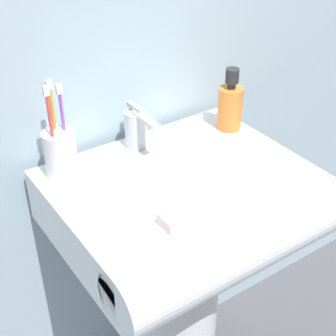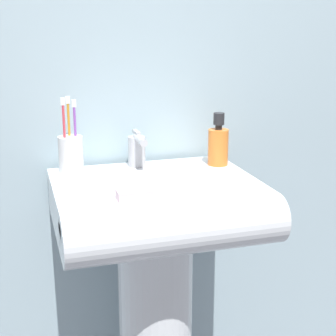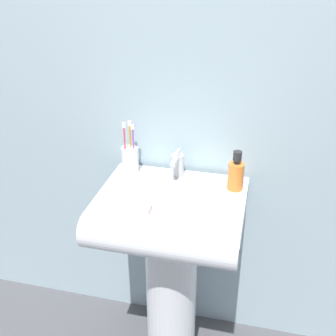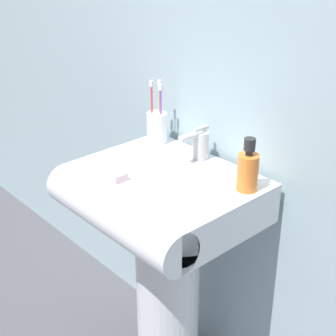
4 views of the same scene
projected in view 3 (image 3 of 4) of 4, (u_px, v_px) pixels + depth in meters
wall_back at (187, 78)px, 1.59m from camera, size 5.00×0.05×2.40m
sink_pedestal at (171, 291)px, 1.78m from camera, size 0.21×0.21×0.70m
sink_basin at (169, 216)px, 1.54m from camera, size 0.54×0.46×0.12m
faucet at (177, 164)px, 1.65m from camera, size 0.05×0.12×0.11m
toothbrush_cup at (130, 159)px, 1.69m from camera, size 0.07×0.07×0.21m
soap_bottle at (236, 174)px, 1.56m from camera, size 0.06×0.06×0.16m
bar_soap at (138, 208)px, 1.45m from camera, size 0.09×0.04×0.02m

